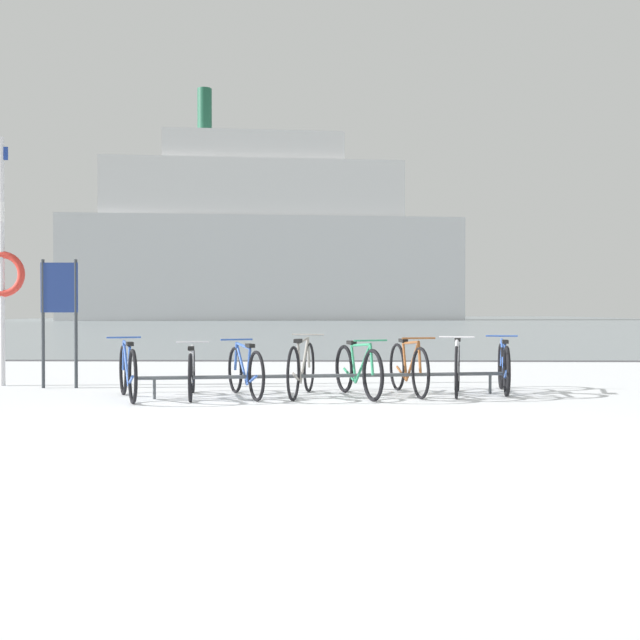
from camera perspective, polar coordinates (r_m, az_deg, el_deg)
The scene contains 13 objects.
ground at distance 60.83m, azimuth 0.77°, elevation -0.34°, with size 80.00×132.00×0.08m.
bike_rack at distance 10.08m, azimuth 0.60°, elevation -4.38°, with size 5.09×0.89×0.31m.
bicycle_0 at distance 10.06m, azimuth -14.64°, elevation -3.87°, with size 0.74×1.64×0.81m.
bicycle_1 at distance 10.10m, azimuth -9.88°, elevation -4.01°, with size 0.46×1.68×0.74m.
bicycle_2 at distance 10.03m, azimuth -5.80°, elevation -3.95°, with size 0.74×1.56×0.77m.
bicycle_3 at distance 10.06m, azimuth -1.43°, elevation -3.76°, with size 0.46×1.77×0.84m.
bicycle_4 at distance 10.02m, azimuth 2.94°, elevation -3.91°, with size 0.68×1.70×0.79m.
bicycle_5 at distance 10.34m, azimuth 6.84°, elevation -3.71°, with size 0.52×1.73×0.81m.
bicycle_6 at distance 10.38m, azimuth 10.56°, elevation -3.66°, with size 0.47×1.63×0.83m.
bicycle_7 at distance 10.82m, azimuth 14.02°, elevation -3.56°, with size 0.46×1.65×0.81m.
info_sign at distance 11.76m, azimuth -19.50°, elevation 1.40°, with size 0.55×0.06×1.94m.
rescue_post at distance 12.47m, azimuth -23.36°, elevation 3.77°, with size 0.71×0.11×3.85m.
ferry_ship at distance 83.28m, azimuth -4.60°, elevation 5.93°, with size 44.39×13.74×25.69m.
Camera 1 is at (0.39, -6.92, 1.18)m, focal length 41.40 mm.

